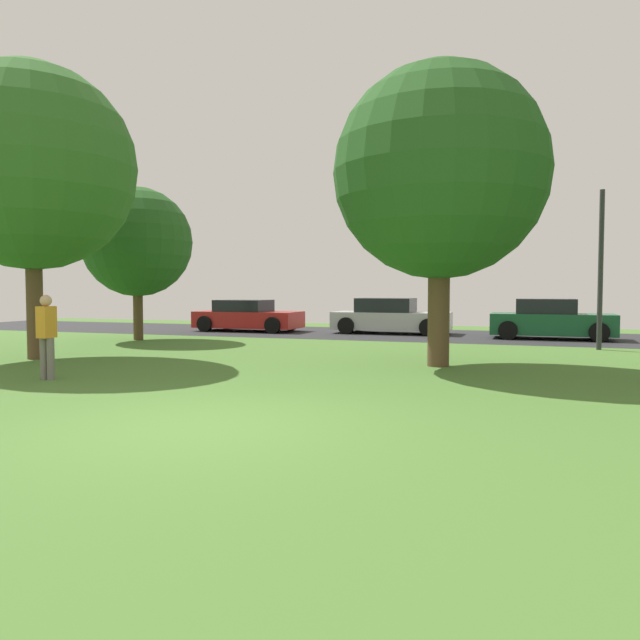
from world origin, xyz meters
TOP-DOWN VIEW (x-y plane):
  - ground_plane at (0.00, 0.00)m, footprint 44.00×44.00m
  - road_strip at (0.00, 16.00)m, footprint 44.00×6.40m
  - oak_tree_right at (-8.66, 10.65)m, footprint 3.66×3.66m
  - maple_tree_far at (1.93, 7.00)m, footprint 4.71×4.71m
  - birch_tree_lone at (-7.64, 5.12)m, footprint 4.99×4.99m
  - person_catcher at (-4.78, 2.48)m, footprint 0.30×0.33m
  - parked_car_red at (-7.07, 15.70)m, footprint 4.24×2.06m
  - parked_car_silver at (-1.31, 16.37)m, footprint 4.44×1.99m
  - parked_car_green at (4.47, 15.68)m, footprint 4.03×1.93m
  - street_lamp_post at (5.68, 12.20)m, footprint 0.14×0.14m

SIDE VIEW (x-z plane):
  - ground_plane at x=0.00m, z-range 0.00..0.00m
  - road_strip at x=0.00m, z-range 0.00..0.01m
  - parked_car_red at x=-7.07m, z-range -0.04..1.23m
  - parked_car_silver at x=-1.31m, z-range -0.06..1.31m
  - parked_car_green at x=4.47m, z-range -0.06..1.32m
  - person_catcher at x=-4.78m, z-range 0.08..1.69m
  - street_lamp_post at x=5.68m, z-range 0.00..4.50m
  - oak_tree_right at x=-8.66m, z-range 0.72..5.84m
  - maple_tree_far at x=1.93m, z-range 0.95..7.60m
  - birch_tree_lone at x=-7.64m, z-range 1.08..8.25m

